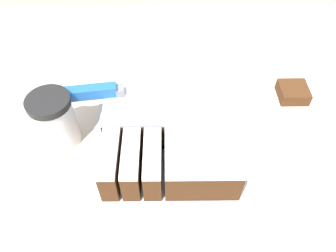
{
  "coord_description": "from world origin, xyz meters",
  "views": [
    {
      "loc": [
        0.02,
        -0.37,
        1.41
      ],
      "look_at": [
        0.02,
        0.04,
        0.94
      ],
      "focal_mm": 35.0,
      "sensor_mm": 36.0,
      "label": 1
    }
  ],
  "objects_px": {
    "knife": "(106,91)",
    "cake_board": "(168,139)",
    "cake": "(170,124)",
    "coffee_cup": "(55,120)",
    "brownie": "(293,92)"
  },
  "relations": [
    {
      "from": "cake",
      "to": "coffee_cup",
      "type": "distance_m",
      "value": 0.22
    },
    {
      "from": "coffee_cup",
      "to": "brownie",
      "type": "relative_size",
      "value": 1.82
    },
    {
      "from": "cake_board",
      "to": "coffee_cup",
      "type": "xyz_separation_m",
      "value": [
        -0.21,
        0.0,
        0.05
      ]
    },
    {
      "from": "cake",
      "to": "knife",
      "type": "relative_size",
      "value": 1.02
    },
    {
      "from": "cake",
      "to": "knife",
      "type": "distance_m",
      "value": 0.14
    },
    {
      "from": "knife",
      "to": "cake_board",
      "type": "bearing_deg",
      "value": -30.8
    },
    {
      "from": "knife",
      "to": "brownie",
      "type": "relative_size",
      "value": 4.39
    },
    {
      "from": "cake",
      "to": "knife",
      "type": "height_order",
      "value": "knife"
    },
    {
      "from": "coffee_cup",
      "to": "brownie",
      "type": "bearing_deg",
      "value": 12.62
    },
    {
      "from": "cake_board",
      "to": "coffee_cup",
      "type": "relative_size",
      "value": 3.0
    },
    {
      "from": "knife",
      "to": "coffee_cup",
      "type": "relative_size",
      "value": 2.42
    },
    {
      "from": "cake",
      "to": "coffee_cup",
      "type": "height_order",
      "value": "coffee_cup"
    },
    {
      "from": "cake_board",
      "to": "cake",
      "type": "relative_size",
      "value": 1.21
    },
    {
      "from": "knife",
      "to": "coffee_cup",
      "type": "xyz_separation_m",
      "value": [
        -0.1,
        -0.04,
        -0.03
      ]
    },
    {
      "from": "cake",
      "to": "cake_board",
      "type": "bearing_deg",
      "value": -130.57
    }
  ]
}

